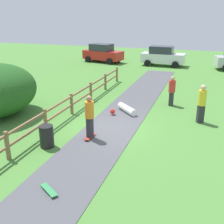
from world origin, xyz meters
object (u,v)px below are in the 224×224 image
Objects in this scene: skater_fallen at (126,109)px; bystander_red at (172,90)px; parked_car_red at (103,53)px; skater_riding at (90,115)px; bystander_yellow at (202,102)px; trash_bin at (47,136)px; skateboard_loose at (49,190)px; parked_car_white at (163,56)px.

skater_fallen is 0.82× the size of bystander_red.
bystander_red is at bearing -54.43° from parked_car_red.
bystander_yellow is (4.35, 3.44, -0.02)m from skater_riding.
skater_riding reaches higher than skater_fallen.
trash_bin is 7.99m from bystander_red.
trash_bin is 3.13m from skateboard_loose.
parked_car_white is at bearing 85.80° from trash_bin.
parked_car_white is at bearing -0.09° from parked_car_red.
skateboard_loose is at bearing -89.41° from parked_car_white.
parked_car_white is at bearing 90.59° from skateboard_loose.
skateboard_loose is 0.18× the size of parked_car_white.
skater_fallen is at bearing 177.83° from bystander_yellow.
skater_fallen is 1.79× the size of skateboard_loose.
trash_bin is 0.53× the size of bystander_red.
bystander_yellow reaches higher than skater_fallen.
parked_car_red reaches higher than bystander_yellow.
skater_riding is 18.11m from parked_car_white.
bystander_yellow is (5.67, 4.71, 0.60)m from trash_bin.
bystander_yellow is 1.11× the size of bystander_red.
skater_fallen is at bearing 81.38° from skater_riding.
parked_car_white is (1.42, 19.38, 0.51)m from trash_bin.
skater_riding is 1.10× the size of bystander_red.
skater_riding reaches higher than trash_bin.
skateboard_loose is (-0.21, -7.49, -0.11)m from skater_fallen.
parked_car_red is at bearing 115.11° from skater_fallen.
trash_bin is 1.15× the size of skateboard_loose.
skater_fallen is at bearing 68.99° from trash_bin.
bystander_red reaches higher than skateboard_loose.
skater_fallen is 7.49m from skateboard_loose.
skater_riding is at bearing -115.11° from bystander_red.
skateboard_loose is (0.33, -3.91, -0.99)m from skater_riding.
trash_bin is 0.20× the size of parked_car_red.
parked_car_white is at bearing 106.14° from bystander_yellow.
bystander_yellow is 15.28m from parked_car_white.
skater_fallen is 14.56m from parked_car_white.
bystander_yellow is 2.79m from bystander_red.
parked_car_red reaches higher than skateboard_loose.
parked_car_red is (-6.27, 18.12, -0.12)m from skater_riding.
bystander_red is (-1.70, 2.21, -0.11)m from bystander_yellow.
trash_bin is 0.48× the size of skater_riding.
skateboard_loose is (1.65, -2.64, -0.36)m from trash_bin.
parked_car_white is (-4.25, 14.67, -0.09)m from bystander_yellow.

